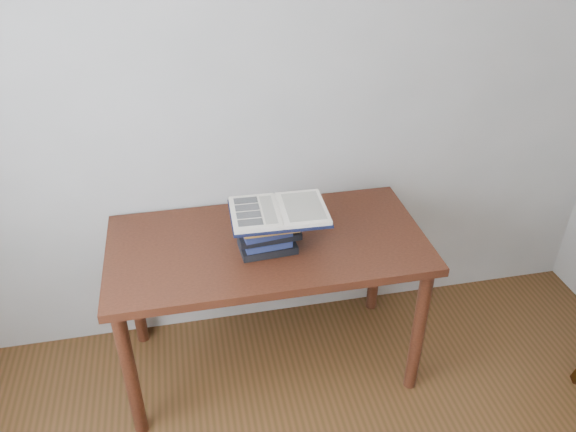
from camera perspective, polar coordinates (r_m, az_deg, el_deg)
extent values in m
cube|color=#B7B4AD|center=(2.57, -1.34, 12.60)|extent=(3.50, 0.04, 2.60)
cube|color=#4C2113|center=(2.49, -2.08, -2.91)|extent=(1.40, 0.70, 0.04)
cylinder|color=#4C2113|center=(2.52, -15.72, -15.31)|extent=(0.06, 0.06, 0.71)
cylinder|color=#4C2113|center=(2.68, 13.10, -11.32)|extent=(0.06, 0.06, 0.71)
cylinder|color=#4C2113|center=(2.95, -15.39, -6.99)|extent=(0.06, 0.06, 0.71)
cylinder|color=#4C2113|center=(3.08, 8.95, -4.07)|extent=(0.06, 0.06, 0.71)
cube|color=black|center=(2.42, -2.09, -3.05)|extent=(0.25, 0.16, 0.03)
cube|color=navy|center=(2.41, -2.25, -2.39)|extent=(0.21, 0.16, 0.03)
cube|color=black|center=(2.40, -2.09, -1.58)|extent=(0.27, 0.18, 0.03)
cube|color=navy|center=(2.37, -2.33, -1.31)|extent=(0.22, 0.16, 0.03)
cube|color=#B57829|center=(2.35, -1.90, -0.76)|extent=(0.24, 0.15, 0.03)
cube|color=#B57829|center=(2.35, -2.21, 0.03)|extent=(0.23, 0.18, 0.03)
cube|color=black|center=(2.32, -0.95, 0.26)|extent=(0.41, 0.29, 0.01)
cube|color=beige|center=(2.30, -3.42, 0.33)|extent=(0.20, 0.27, 0.02)
cube|color=beige|center=(2.33, 1.48, 0.79)|extent=(0.20, 0.27, 0.02)
cylinder|color=beige|center=(2.31, -0.95, 0.53)|extent=(0.02, 0.27, 0.01)
cube|color=black|center=(2.37, -4.33, 1.59)|extent=(0.10, 0.05, 0.00)
cube|color=black|center=(2.32, -4.17, 0.88)|extent=(0.10, 0.05, 0.00)
cube|color=black|center=(2.27, -4.01, 0.13)|extent=(0.10, 0.05, 0.00)
cube|color=black|center=(2.22, -3.84, -0.65)|extent=(0.10, 0.05, 0.00)
cube|color=beige|center=(2.30, -2.01, 0.68)|extent=(0.06, 0.22, 0.00)
cube|color=beige|center=(2.32, 1.58, 1.02)|extent=(0.16, 0.23, 0.00)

